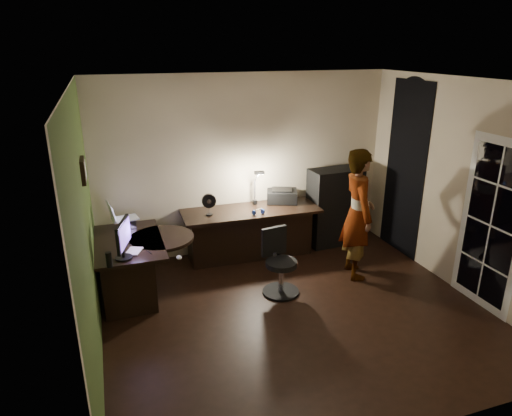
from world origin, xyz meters
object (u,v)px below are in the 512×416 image
object	(u,v)px
desk_left	(131,268)
desk_right	(251,233)
office_chair	(281,263)
person	(358,214)
monitor	(123,245)
cabinet	(334,207)

from	to	relation	value
desk_left	desk_right	bearing A→B (deg)	18.55
desk_left	office_chair	size ratio (longest dim) A/B	1.55
desk_left	person	bearing A→B (deg)	-7.42
desk_right	office_chair	xyz separation A→B (m)	(0.03, -1.16, 0.05)
monitor	desk_left	bearing A→B (deg)	97.55
monitor	office_chair	xyz separation A→B (m)	(1.91, -0.07, -0.50)
desk_right	office_chair	bearing A→B (deg)	-87.28
desk_left	cabinet	world-z (taller)	cabinet
desk_left	monitor	world-z (taller)	monitor
cabinet	monitor	bearing A→B (deg)	-164.28
monitor	person	size ratio (longest dim) A/B	0.27
desk_left	office_chair	world-z (taller)	office_chair
office_chair	monitor	bearing A→B (deg)	169.03
desk_left	office_chair	distance (m)	1.91
person	desk_left	bearing A→B (deg)	93.31
desk_right	monitor	world-z (taller)	monitor
desk_left	monitor	distance (m)	0.74
desk_left	person	size ratio (longest dim) A/B	0.73
office_chair	person	xyz separation A→B (m)	(1.17, 0.16, 0.47)
office_chair	person	size ratio (longest dim) A/B	0.47
desk_left	desk_right	distance (m)	1.89
monitor	person	world-z (taller)	person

